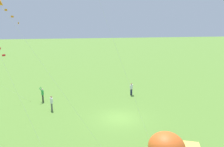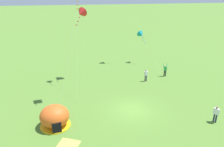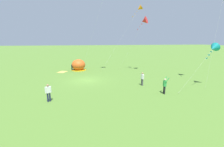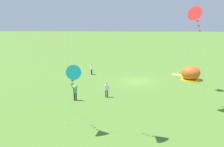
{
  "view_description": "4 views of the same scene",
  "coord_description": "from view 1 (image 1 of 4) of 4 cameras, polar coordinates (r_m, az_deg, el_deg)",
  "views": [
    {
      "loc": [
        -20.69,
        5.6,
        9.51
      ],
      "look_at": [
        3.08,
        0.1,
        4.16
      ],
      "focal_mm": 35.0,
      "sensor_mm": 36.0,
      "label": 1
    },
    {
      "loc": [
        -5.91,
        -19.3,
        12.13
      ],
      "look_at": [
        -1.34,
        4.54,
        2.5
      ],
      "focal_mm": 35.0,
      "sensor_mm": 36.0,
      "label": 2
    },
    {
      "loc": [
        21.36,
        -0.11,
        5.74
      ],
      "look_at": [
        3.85,
        3.09,
        1.74
      ],
      "focal_mm": 24.0,
      "sensor_mm": 36.0,
      "label": 3
    },
    {
      "loc": [
        1.93,
        30.46,
        8.48
      ],
      "look_at": [
        3.45,
        3.65,
        1.98
      ],
      "focal_mm": 35.0,
      "sensor_mm": 36.0,
      "label": 4
    }
  ],
  "objects": [
    {
      "name": "person_with_toddler",
      "position": [
        30.57,
        5.07,
        -3.91
      ],
      "size": [
        0.41,
        0.5,
        1.72
      ],
      "color": "#1E2347",
      "rests_on": "ground"
    },
    {
      "name": "person_watching_sky",
      "position": [
        29.29,
        -17.7,
        -5.13
      ],
      "size": [
        0.68,
        0.5,
        1.89
      ],
      "color": "black",
      "rests_on": "ground"
    },
    {
      "name": "person_center_field",
      "position": [
        26.04,
        -15.52,
        -7.25
      ],
      "size": [
        0.58,
        0.32,
        1.72
      ],
      "color": "#4C4C51",
      "rests_on": "ground"
    },
    {
      "name": "picnic_blanket",
      "position": [
        19.58,
        20.18,
        -17.49
      ],
      "size": [
        2.1,
        1.91,
        0.01
      ],
      "primitive_type": "cube",
      "rotation": [
        0.0,
        0.0,
        -0.45
      ],
      "color": "gold",
      "rests_on": "ground"
    },
    {
      "name": "ground_plane",
      "position": [
        23.45,
        1.98,
        -11.56
      ],
      "size": [
        300.0,
        300.0,
        0.0
      ],
      "primitive_type": "plane",
      "color": "#517A2D"
    }
  ]
}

